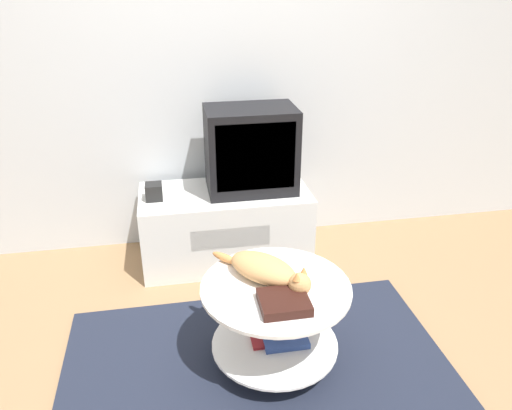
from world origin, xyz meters
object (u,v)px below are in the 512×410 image
(dvd_box, at_px, (284,302))
(cat, at_px, (267,270))
(speaker, at_px, (154,192))
(tv, at_px, (251,150))

(dvd_box, bearing_deg, cat, 98.94)
(speaker, xyz_separation_m, cat, (0.52, -0.96, -0.02))
(dvd_box, distance_m, cat, 0.22)
(speaker, relative_size, dvd_box, 0.48)
(tv, height_order, cat, tv)
(tv, bearing_deg, cat, -95.68)
(tv, relative_size, cat, 1.24)
(speaker, bearing_deg, tv, 4.49)
(speaker, distance_m, dvd_box, 1.30)
(tv, distance_m, dvd_box, 1.25)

